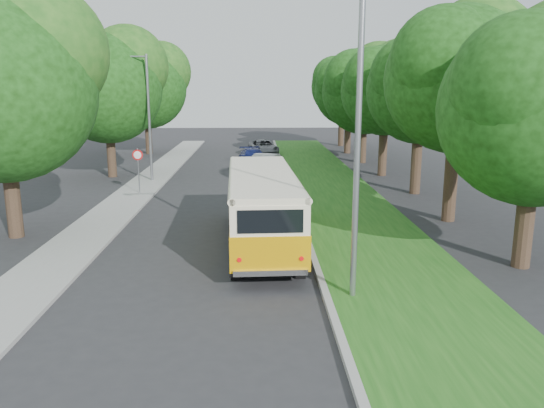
{
  "coord_description": "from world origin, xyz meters",
  "views": [
    {
      "loc": [
        1.72,
        -15.89,
        5.62
      ],
      "look_at": [
        2.28,
        2.76,
        1.5
      ],
      "focal_mm": 35.0,
      "sensor_mm": 36.0,
      "label": 1
    }
  ],
  "objects_px": {
    "lamppost_far": "(147,113)",
    "car_blue": "(253,158)",
    "car_white": "(264,165)",
    "car_grey": "(264,147)",
    "vintage_bus": "(262,209)",
    "lamppost_near": "(354,138)",
    "car_silver": "(266,192)"
  },
  "relations": [
    {
      "from": "lamppost_far",
      "to": "car_blue",
      "type": "xyz_separation_m",
      "value": [
        6.21,
        6.18,
        -3.48
      ]
    },
    {
      "from": "car_white",
      "to": "car_grey",
      "type": "distance_m",
      "value": 11.13
    },
    {
      "from": "vintage_bus",
      "to": "car_grey",
      "type": "distance_m",
      "value": 26.52
    },
    {
      "from": "vintage_bus",
      "to": "car_grey",
      "type": "xyz_separation_m",
      "value": [
        0.44,
        26.51,
        -0.73
      ]
    },
    {
      "from": "lamppost_far",
      "to": "car_grey",
      "type": "distance_m",
      "value": 15.31
    },
    {
      "from": "vintage_bus",
      "to": "lamppost_far",
      "type": "bearing_deg",
      "value": 114.11
    },
    {
      "from": "vintage_bus",
      "to": "car_blue",
      "type": "bearing_deg",
      "value": 89.0
    },
    {
      "from": "vintage_bus",
      "to": "car_white",
      "type": "xyz_separation_m",
      "value": [
        0.29,
        15.38,
        -0.67
      ]
    },
    {
      "from": "car_white",
      "to": "car_grey",
      "type": "bearing_deg",
      "value": 108.83
    },
    {
      "from": "car_blue",
      "to": "vintage_bus",
      "type": "bearing_deg",
      "value": -96.77
    },
    {
      "from": "vintage_bus",
      "to": "lamppost_near",
      "type": "bearing_deg",
      "value": -68.16
    },
    {
      "from": "car_silver",
      "to": "car_blue",
      "type": "xyz_separation_m",
      "value": [
        -0.68,
        13.01,
        -0.03
      ]
    },
    {
      "from": "car_blue",
      "to": "car_grey",
      "type": "height_order",
      "value": "car_blue"
    },
    {
      "from": "lamppost_far",
      "to": "vintage_bus",
      "type": "distance_m",
      "value": 15.18
    },
    {
      "from": "lamppost_far",
      "to": "car_grey",
      "type": "xyz_separation_m",
      "value": [
        7.06,
        13.13,
        -3.48
      ]
    },
    {
      "from": "car_white",
      "to": "vintage_bus",
      "type": "bearing_deg",
      "value": -71.52
    },
    {
      "from": "car_grey",
      "to": "lamppost_far",
      "type": "bearing_deg",
      "value": -126.63
    },
    {
      "from": "vintage_bus",
      "to": "car_silver",
      "type": "relative_size",
      "value": 2.33
    },
    {
      "from": "lamppost_far",
      "to": "vintage_bus",
      "type": "xyz_separation_m",
      "value": [
        6.62,
        -13.38,
        -2.75
      ]
    },
    {
      "from": "car_silver",
      "to": "lamppost_near",
      "type": "bearing_deg",
      "value": -94.37
    },
    {
      "from": "vintage_bus",
      "to": "car_blue",
      "type": "height_order",
      "value": "vintage_bus"
    },
    {
      "from": "car_blue",
      "to": "car_white",
      "type": "bearing_deg",
      "value": -88.34
    },
    {
      "from": "lamppost_near",
      "to": "vintage_bus",
      "type": "distance_m",
      "value": 6.36
    },
    {
      "from": "lamppost_near",
      "to": "car_grey",
      "type": "xyz_separation_m",
      "value": [
        -1.84,
        31.63,
        -3.74
      ]
    },
    {
      "from": "car_blue",
      "to": "car_grey",
      "type": "distance_m",
      "value": 7.0
    },
    {
      "from": "lamppost_near",
      "to": "car_blue",
      "type": "bearing_deg",
      "value": 96.24
    },
    {
      "from": "car_white",
      "to": "car_grey",
      "type": "relative_size",
      "value": 0.93
    },
    {
      "from": "car_grey",
      "to": "car_blue",
      "type": "bearing_deg",
      "value": -105.37
    },
    {
      "from": "lamppost_near",
      "to": "vintage_bus",
      "type": "height_order",
      "value": "lamppost_near"
    },
    {
      "from": "car_white",
      "to": "car_grey",
      "type": "height_order",
      "value": "car_white"
    },
    {
      "from": "lamppost_near",
      "to": "car_white",
      "type": "distance_m",
      "value": 20.92
    },
    {
      "from": "lamppost_far",
      "to": "car_white",
      "type": "bearing_deg",
      "value": 16.13
    }
  ]
}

